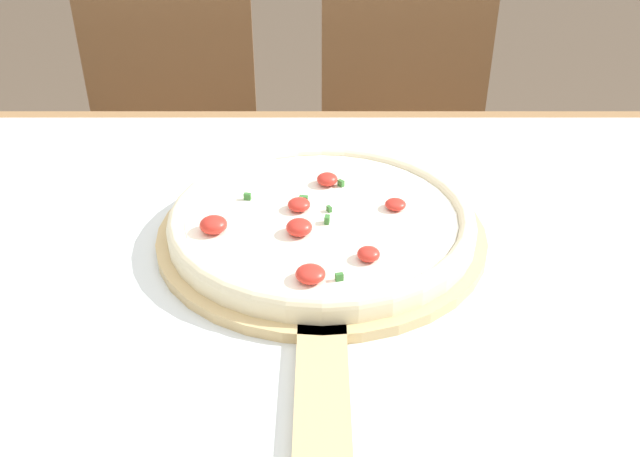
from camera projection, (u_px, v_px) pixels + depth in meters
dining_table at (272, 362)px, 0.75m from camera, size 1.33×0.97×0.74m
towel_cloth at (268, 287)px, 0.69m from camera, size 1.25×0.89×0.00m
pizza_peel at (320, 243)px, 0.75m from camera, size 0.37×0.57×0.01m
pizza at (320, 219)px, 0.76m from camera, size 0.34×0.34×0.04m
chair_left at (172, 149)px, 1.54m from camera, size 0.43×0.43×0.88m
chair_right at (403, 149)px, 1.54m from camera, size 0.40×0.40×0.88m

